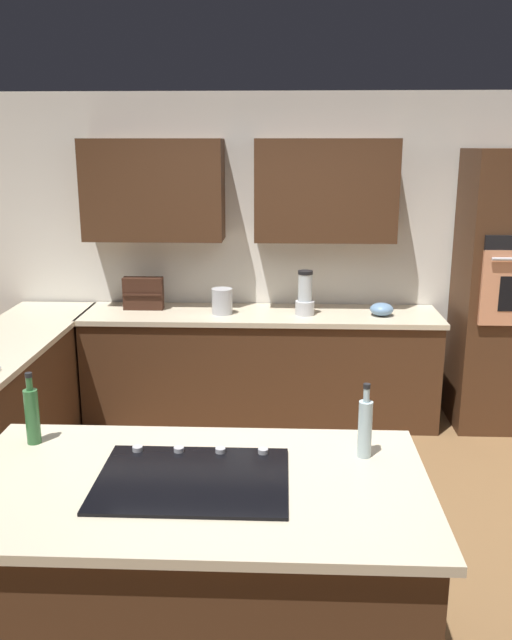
% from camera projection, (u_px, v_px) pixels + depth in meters
% --- Properties ---
extents(ground_plane, '(14.00, 14.00, 0.00)m').
position_uv_depth(ground_plane, '(267.00, 536.00, 3.86)').
color(ground_plane, brown).
extents(wall_back, '(6.00, 0.44, 2.60)m').
position_uv_depth(wall_back, '(265.00, 238.00, 5.46)').
color(wall_back, white).
rests_on(wall_back, ground).
extents(lower_cabinets_back, '(2.80, 0.60, 0.86)m').
position_uv_depth(lower_cabinets_back, '(260.00, 369.00, 5.41)').
color(lower_cabinets_back, '#472B19').
rests_on(lower_cabinets_back, ground).
extents(countertop_back, '(2.84, 0.64, 0.04)m').
position_uv_depth(countertop_back, '(260.00, 315.00, 5.29)').
color(countertop_back, beige).
rests_on(countertop_back, lower_cabinets_back).
extents(island_base, '(1.81, 0.96, 0.86)m').
position_uv_depth(island_base, '(195.00, 583.00, 2.77)').
color(island_base, '#472B19').
rests_on(island_base, ground).
extents(island_top, '(1.89, 1.04, 0.04)m').
position_uv_depth(island_top, '(193.00, 485.00, 2.65)').
color(island_top, beige).
rests_on(island_top, island_base).
extents(wall_oven, '(0.80, 0.66, 2.17)m').
position_uv_depth(wall_oven, '(511.00, 292.00, 5.16)').
color(wall_oven, '#472B19').
rests_on(wall_oven, ground).
extents(cooktop, '(0.76, 0.56, 0.03)m').
position_uv_depth(cooktop, '(193.00, 479.00, 2.65)').
color(cooktop, black).
rests_on(cooktop, island_top).
extents(blender, '(0.15, 0.15, 0.35)m').
position_uv_depth(blender, '(305.00, 296.00, 5.19)').
color(blender, silver).
rests_on(blender, countertop_back).
extents(mixing_bowl, '(0.18, 0.18, 0.10)m').
position_uv_depth(mixing_bowl, '(382.00, 309.00, 5.19)').
color(mixing_bowl, '#668CB2').
rests_on(mixing_bowl, countertop_back).
extents(spice_rack, '(0.32, 0.11, 0.26)m').
position_uv_depth(spice_rack, '(143.00, 293.00, 5.37)').
color(spice_rack, '#381E14').
rests_on(spice_rack, countertop_back).
extents(kettle, '(0.16, 0.16, 0.20)m').
position_uv_depth(kettle, '(222.00, 301.00, 5.23)').
color(kettle, '#B7BABF').
rests_on(kettle, countertop_back).
extents(oil_bottle, '(0.06, 0.06, 0.33)m').
position_uv_depth(oil_bottle, '(32.00, 414.00, 2.95)').
color(oil_bottle, '#336B38').
rests_on(oil_bottle, island_top).
extents(second_bottle, '(0.06, 0.06, 0.33)m').
position_uv_depth(second_bottle, '(365.00, 427.00, 2.83)').
color(second_bottle, silver).
rests_on(second_bottle, island_top).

